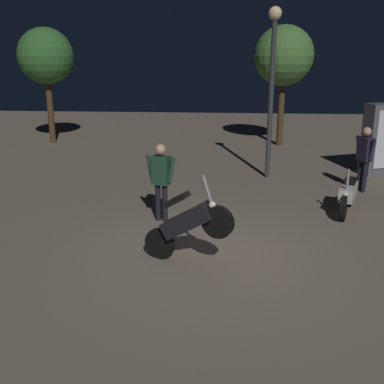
# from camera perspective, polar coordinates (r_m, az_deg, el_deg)

# --- Properties ---
(ground_plane) EXTENTS (40.00, 40.00, 0.00)m
(ground_plane) POSITION_cam_1_polar(r_m,az_deg,el_deg) (8.42, 3.22, -7.95)
(ground_plane) COLOR #756656
(motorcycle_black_foreground) EXTENTS (1.59, 0.69, 1.63)m
(motorcycle_black_foreground) POSITION_cam_1_polar(r_m,az_deg,el_deg) (7.86, -0.58, -3.91)
(motorcycle_black_foreground) COLOR black
(motorcycle_black_foreground) RESTS_ON ground_plane
(motorcycle_white_parked_left) EXTENTS (0.69, 1.58, 1.11)m
(motorcycle_white_parked_left) POSITION_cam_1_polar(r_m,az_deg,el_deg) (11.03, 18.68, -0.29)
(motorcycle_white_parked_left) COLOR black
(motorcycle_white_parked_left) RESTS_ON ground_plane
(person_rider_beside) EXTENTS (0.40, 0.62, 1.70)m
(person_rider_beside) POSITION_cam_1_polar(r_m,az_deg,el_deg) (12.73, 20.51, 4.46)
(person_rider_beside) COLOR black
(person_rider_beside) RESTS_ON ground_plane
(person_bystander_far) EXTENTS (0.67, 0.32, 1.69)m
(person_bystander_far) POSITION_cam_1_polar(r_m,az_deg,el_deg) (9.83, -3.86, 2.02)
(person_bystander_far) COLOR black
(person_bystander_far) RESTS_ON ground_plane
(streetlamp_near) EXTENTS (0.36, 0.36, 4.68)m
(streetlamp_near) POSITION_cam_1_polar(r_m,az_deg,el_deg) (13.27, 9.87, 14.42)
(streetlamp_near) COLOR #38383D
(streetlamp_near) RESTS_ON ground_plane
(tree_left_bg) EXTENTS (2.21, 2.21, 4.48)m
(tree_left_bg) POSITION_cam_1_polar(r_m,az_deg,el_deg) (18.18, 11.26, 16.10)
(tree_left_bg) COLOR #4C331E
(tree_left_bg) RESTS_ON ground_plane
(tree_center_bg) EXTENTS (2.12, 2.12, 4.41)m
(tree_center_bg) POSITION_cam_1_polar(r_m,az_deg,el_deg) (19.28, -17.61, 15.62)
(tree_center_bg) COLOR #4C331E
(tree_center_bg) RESTS_ON ground_plane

